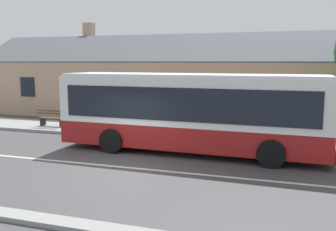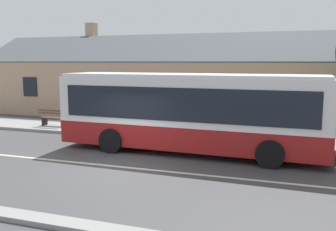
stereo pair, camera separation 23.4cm
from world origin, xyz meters
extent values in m
plane|color=#424244|center=(0.00, 0.00, 0.00)|extent=(300.00, 300.00, 0.00)
cube|color=gray|center=(0.00, 6.00, 0.07)|extent=(60.00, 3.00, 0.15)
cube|color=gray|center=(0.00, -4.75, 0.06)|extent=(60.00, 0.50, 0.12)
cube|color=beige|center=(0.00, 0.00, 0.00)|extent=(60.00, 0.16, 0.01)
cube|color=tan|center=(-1.57, 13.43, 1.81)|extent=(27.10, 8.00, 3.61)
cube|color=#4C5156|center=(-1.57, 11.43, 4.55)|extent=(27.70, 4.07, 2.03)
cube|color=#4C5156|center=(-1.57, 15.43, 4.55)|extent=(27.70, 4.07, 2.03)
cube|color=tan|center=(-9.02, 14.23, 5.99)|extent=(0.70, 0.70, 1.20)
cube|color=black|center=(-11.06, 9.40, 1.99)|extent=(1.10, 0.06, 1.30)
cube|color=black|center=(-1.57, 9.40, 1.99)|extent=(1.10, 0.06, 1.30)
cube|color=black|center=(7.91, 9.40, 1.99)|extent=(1.10, 0.06, 1.30)
cube|color=#4C3323|center=(2.49, 9.40, 1.05)|extent=(1.00, 0.06, 2.10)
cube|color=maroon|center=(1.99, 2.90, 0.74)|extent=(10.79, 2.86, 0.93)
cube|color=white|center=(1.99, 2.90, 1.26)|extent=(10.81, 2.88, 0.10)
cube|color=silver|center=(1.99, 2.90, 2.19)|extent=(10.79, 2.86, 1.76)
cube|color=silver|center=(1.99, 2.90, 3.13)|extent=(10.57, 2.73, 0.12)
cube|color=black|center=(2.04, 4.16, 2.09)|extent=(9.85, 0.36, 1.26)
cube|color=black|center=(1.95, 1.64, 2.09)|extent=(9.85, 0.36, 1.26)
cube|color=black|center=(7.37, 2.72, 2.09)|extent=(0.11, 2.20, 1.26)
cube|color=black|center=(7.39, 2.72, 0.40)|extent=(0.16, 2.50, 0.28)
cube|color=#197233|center=(0.70, 4.21, 0.74)|extent=(3.00, 0.13, 0.65)
cube|color=black|center=(6.21, 4.03, 1.50)|extent=(0.90, 0.06, 2.44)
cylinder|color=black|center=(5.35, 4.04, 0.50)|extent=(1.01, 0.31, 1.00)
cylinder|color=black|center=(5.27, 1.54, 0.50)|extent=(1.01, 0.31, 1.00)
cylinder|color=black|center=(-0.91, 4.25, 0.50)|extent=(1.01, 0.31, 1.00)
cylinder|color=black|center=(-0.99, 1.75, 0.50)|extent=(1.01, 0.31, 1.00)
cube|color=brown|center=(-6.59, 5.87, 0.60)|extent=(1.55, 0.10, 0.04)
cube|color=brown|center=(-6.59, 5.73, 0.60)|extent=(1.55, 0.10, 0.04)
cube|color=brown|center=(-6.59, 5.59, 0.60)|extent=(1.55, 0.10, 0.04)
cube|color=brown|center=(-6.59, 5.46, 0.90)|extent=(1.55, 0.04, 0.10)
cube|color=brown|center=(-6.59, 5.46, 1.04)|extent=(1.55, 0.04, 0.10)
cube|color=black|center=(-5.97, 5.73, 0.38)|extent=(0.08, 0.43, 0.45)
cube|color=black|center=(-7.21, 5.73, 0.38)|extent=(0.08, 0.43, 0.45)
camera|label=1|loc=(5.80, -11.62, 3.68)|focal=40.00mm
camera|label=2|loc=(6.02, -11.55, 3.68)|focal=40.00mm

